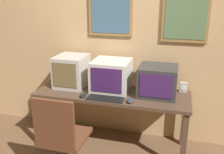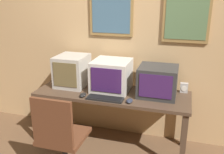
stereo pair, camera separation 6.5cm
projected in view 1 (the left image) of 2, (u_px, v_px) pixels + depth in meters
wall_back at (121, 38)px, 3.12m from camera, size 8.00×0.08×2.60m
desk at (112, 99)px, 2.97m from camera, size 1.81×0.61×0.72m
monitor_left at (72, 71)px, 3.11m from camera, size 0.36×0.41×0.39m
monitor_center at (111, 75)px, 2.97m from camera, size 0.44×0.43×0.37m
monitor_right at (158, 81)px, 2.83m from camera, size 0.43×0.40×0.34m
keyboard_main at (105, 98)px, 2.75m from camera, size 0.41×0.14×0.03m
mouse_near_keyboard at (130, 101)px, 2.68m from camera, size 0.07×0.11×0.04m
mouse_far_corner at (83, 95)px, 2.82m from camera, size 0.07×0.12×0.04m
desk_clock at (184, 87)px, 2.95m from camera, size 0.09×0.05×0.12m
office_chair at (63, 144)px, 2.47m from camera, size 0.46×0.46×0.95m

